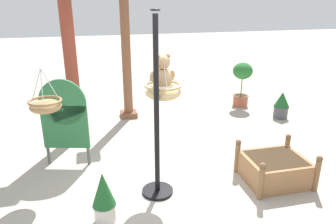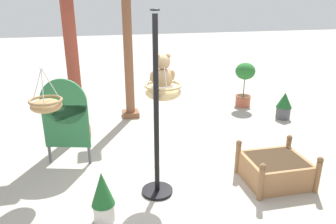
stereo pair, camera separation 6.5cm
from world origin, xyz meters
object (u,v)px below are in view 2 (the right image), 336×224
(teddy_bear, at_px, (163,74))
(wooden_planter_box, at_px, (275,169))
(display_pole_central, at_px, (157,142))
(greenhouse_pillar_right, at_px, (73,63))
(display_sign_board, at_px, (65,116))
(hanging_basket_left_high, at_px, (46,105))
(greenhouse_pillar_left, at_px, (128,57))
(hanging_basket_with_teddy, at_px, (163,91))
(potted_plant_bushy_green, at_px, (103,197))
(potted_plant_tall_leafy, at_px, (284,105))
(potted_plant_flowering_red, at_px, (245,80))

(teddy_bear, bearing_deg, wooden_planter_box, -14.42)
(display_pole_central, distance_m, wooden_planter_box, 1.86)
(greenhouse_pillar_right, height_order, display_sign_board, greenhouse_pillar_right)
(hanging_basket_left_high, xyz_separation_m, display_sign_board, (0.18, 0.55, -0.38))
(display_pole_central, xyz_separation_m, greenhouse_pillar_left, (0.03, 3.16, 0.61))
(hanging_basket_with_teddy, distance_m, wooden_planter_box, 2.06)
(potted_plant_bushy_green, bearing_deg, hanging_basket_left_high, 121.68)
(greenhouse_pillar_right, distance_m, display_sign_board, 1.32)
(hanging_basket_with_teddy, height_order, potted_plant_bushy_green, hanging_basket_with_teddy)
(display_pole_central, bearing_deg, hanging_basket_with_teddy, 59.04)
(greenhouse_pillar_left, height_order, potted_plant_tall_leafy, greenhouse_pillar_left)
(greenhouse_pillar_right, relative_size, display_sign_board, 2.09)
(teddy_bear, relative_size, potted_plant_bushy_green, 0.75)
(hanging_basket_left_high, height_order, greenhouse_pillar_right, greenhouse_pillar_right)
(hanging_basket_with_teddy, bearing_deg, display_pole_central, -120.96)
(hanging_basket_left_high, height_order, display_sign_board, hanging_basket_left_high)
(potted_plant_bushy_green, distance_m, display_sign_board, 1.76)
(greenhouse_pillar_right, xyz_separation_m, display_sign_board, (-0.13, -1.16, -0.61))
(teddy_bear, relative_size, potted_plant_flowering_red, 0.46)
(hanging_basket_left_high, relative_size, display_sign_board, 0.42)
(greenhouse_pillar_left, xyz_separation_m, potted_plant_flowering_red, (2.88, 0.08, -0.73))
(hanging_basket_left_high, xyz_separation_m, potted_plant_bushy_green, (0.66, -1.07, -0.88))
(potted_plant_tall_leafy, bearing_deg, wooden_planter_box, -124.83)
(potted_plant_tall_leafy, relative_size, display_sign_board, 0.42)
(display_pole_central, bearing_deg, potted_plant_tall_leafy, 33.01)
(wooden_planter_box, bearing_deg, display_sign_board, 156.35)
(display_pole_central, height_order, display_sign_board, display_pole_central)
(display_pole_central, relative_size, teddy_bear, 4.94)
(hanging_basket_with_teddy, xyz_separation_m, greenhouse_pillar_right, (-1.26, 2.09, 0.04))
(potted_plant_flowering_red, height_order, display_sign_board, display_sign_board)
(display_pole_central, relative_size, wooden_planter_box, 2.57)
(hanging_basket_left_high, xyz_separation_m, greenhouse_pillar_right, (0.31, 1.71, 0.24))
(hanging_basket_with_teddy, relative_size, potted_plant_flowering_red, 0.54)
(potted_plant_tall_leafy, bearing_deg, greenhouse_pillar_right, 178.37)
(greenhouse_pillar_left, bearing_deg, potted_plant_flowering_red, 1.58)
(teddy_bear, distance_m, potted_plant_bushy_green, 1.74)
(hanging_basket_with_teddy, bearing_deg, teddy_bear, 90.00)
(potted_plant_flowering_red, distance_m, potted_plant_bushy_green, 5.21)
(teddy_bear, bearing_deg, display_pole_central, -118.71)
(greenhouse_pillar_left, bearing_deg, potted_plant_tall_leafy, -15.79)
(greenhouse_pillar_right, distance_m, potted_plant_bushy_green, 3.01)
(display_pole_central, distance_m, hanging_basket_with_teddy, 0.70)
(display_pole_central, distance_m, greenhouse_pillar_left, 3.22)
(wooden_planter_box, bearing_deg, greenhouse_pillar_right, 139.22)
(greenhouse_pillar_right, distance_m, potted_plant_tall_leafy, 4.66)
(hanging_basket_left_high, bearing_deg, teddy_bear, -12.71)
(potted_plant_bushy_green, bearing_deg, teddy_bear, 37.97)
(display_pole_central, xyz_separation_m, potted_plant_flowering_red, (2.91, 3.24, -0.11))
(potted_plant_tall_leafy, xyz_separation_m, potted_plant_bushy_green, (-4.16, -2.65, 0.03))
(greenhouse_pillar_left, bearing_deg, display_pole_central, -90.55)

